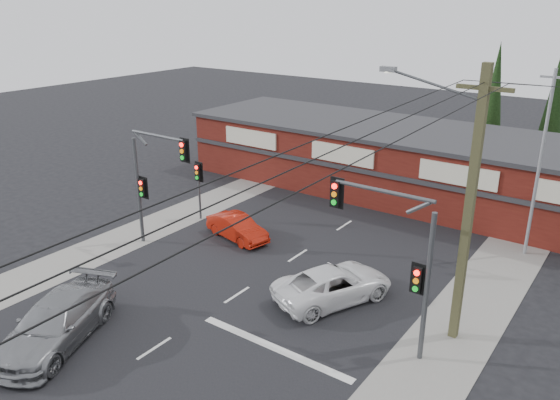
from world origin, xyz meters
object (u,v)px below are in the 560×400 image
Objects in this scene: white_suv at (333,284)px; utility_pole at (466,200)px; red_sedan at (237,228)px; shop_building at (386,157)px; silver_suv at (56,322)px.

utility_pole reaches higher than white_suv.
shop_building reaches higher than red_sedan.
silver_suv is 0.56× the size of utility_pole.
white_suv is at bearing -96.29° from red_sedan.
white_suv is 6.76m from utility_pole.
silver_suv reaches higher than white_suv.
silver_suv is at bearing -95.49° from shop_building.
utility_pole reaches higher than silver_suv.
utility_pole is at bearing -87.68° from red_sedan.
utility_pole is (4.87, 0.30, 4.68)m from white_suv.
silver_suv is 1.49× the size of red_sedan.
white_suv is 0.52× the size of utility_pole.
white_suv is 10.79m from silver_suv.
white_suv is at bearing -72.57° from shop_building.
shop_building is (-4.49, 14.30, 1.42)m from white_suv.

